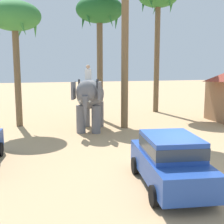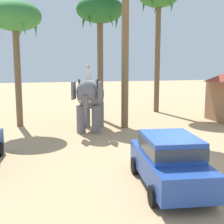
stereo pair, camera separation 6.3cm
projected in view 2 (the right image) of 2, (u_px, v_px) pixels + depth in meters
The scene contains 6 objects.
ground_plane at pixel (174, 181), 10.06m from camera, with size 120.00×120.00×0.00m, color tan.
car_sedan_foreground at pixel (169, 159), 9.44m from camera, with size 2.31×4.30×1.70m.
elephant_with_mahout at pixel (90, 97), 17.58m from camera, with size 2.64×4.01×3.88m.
palm_tree_near_hut at pixel (15, 19), 18.13m from camera, with size 3.20×3.20×7.71m.
palm_tree_far_back at pixel (100, 13), 20.16m from camera, with size 3.20×3.20×8.47m.
palm_tree_leaning_seaward at pixel (159, 1), 23.62m from camera, with size 3.20×3.20×10.19m.
Camera 2 is at (-4.57, -8.67, 3.87)m, focal length 47.91 mm.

